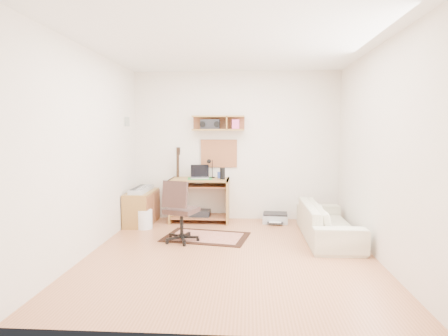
# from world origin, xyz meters

# --- Properties ---
(floor) EXTENTS (3.60, 4.00, 0.01)m
(floor) POSITION_xyz_m (0.00, 0.00, -0.01)
(floor) COLOR #BE794F
(floor) RESTS_ON ground
(ceiling) EXTENTS (3.60, 4.00, 0.01)m
(ceiling) POSITION_xyz_m (0.00, 0.00, 2.60)
(ceiling) COLOR white
(ceiling) RESTS_ON ground
(back_wall) EXTENTS (3.60, 0.01, 2.60)m
(back_wall) POSITION_xyz_m (0.00, 2.00, 1.30)
(back_wall) COLOR silver
(back_wall) RESTS_ON ground
(left_wall) EXTENTS (0.01, 4.00, 2.60)m
(left_wall) POSITION_xyz_m (-1.80, 0.00, 1.30)
(left_wall) COLOR silver
(left_wall) RESTS_ON ground
(right_wall) EXTENTS (0.01, 4.00, 2.60)m
(right_wall) POSITION_xyz_m (1.80, 0.00, 1.30)
(right_wall) COLOR silver
(right_wall) RESTS_ON ground
(wall_shelf) EXTENTS (0.90, 0.25, 0.26)m
(wall_shelf) POSITION_xyz_m (-0.30, 1.88, 1.70)
(wall_shelf) COLOR olive
(wall_shelf) RESTS_ON back_wall
(cork_board) EXTENTS (0.64, 0.03, 0.49)m
(cork_board) POSITION_xyz_m (-0.30, 1.98, 1.17)
(cork_board) COLOR tan
(cork_board) RESTS_ON back_wall
(wall_photo) EXTENTS (0.02, 0.20, 0.15)m
(wall_photo) POSITION_xyz_m (-1.79, 1.50, 1.72)
(wall_photo) COLOR #4C8CBF
(wall_photo) RESTS_ON left_wall
(desk) EXTENTS (1.00, 0.55, 0.75)m
(desk) POSITION_xyz_m (-0.61, 1.73, 0.38)
(desk) COLOR olive
(desk) RESTS_ON floor
(laptop) EXTENTS (0.35, 0.35, 0.24)m
(laptop) POSITION_xyz_m (-0.61, 1.71, 0.87)
(laptop) COLOR silver
(laptop) RESTS_ON desk
(speaker) EXTENTS (0.09, 0.09, 0.19)m
(speaker) POSITION_xyz_m (-0.22, 1.68, 0.85)
(speaker) COLOR black
(speaker) RESTS_ON desk
(desk_lamp) EXTENTS (0.11, 0.11, 0.32)m
(desk_lamp) POSITION_xyz_m (-0.41, 1.87, 0.91)
(desk_lamp) COLOR black
(desk_lamp) RESTS_ON desk
(pencil_cup) EXTENTS (0.08, 0.08, 0.11)m
(pencil_cup) POSITION_xyz_m (-0.28, 1.83, 0.80)
(pencil_cup) COLOR #384EA9
(pencil_cup) RESTS_ON desk
(boombox) EXTENTS (0.33, 0.15, 0.17)m
(boombox) POSITION_xyz_m (-0.44, 1.87, 1.68)
(boombox) COLOR black
(boombox) RESTS_ON wall_shelf
(rug) EXTENTS (1.32, 1.00, 0.02)m
(rug) POSITION_xyz_m (-0.40, 0.73, 0.01)
(rug) COLOR #D1AC8C
(rug) RESTS_ON floor
(task_chair) EXTENTS (0.58, 0.58, 0.90)m
(task_chair) POSITION_xyz_m (-0.71, 0.49, 0.45)
(task_chair) COLOR #33221E
(task_chair) RESTS_ON floor
(cabinet) EXTENTS (0.40, 0.90, 0.55)m
(cabinet) POSITION_xyz_m (-1.58, 1.53, 0.28)
(cabinet) COLOR olive
(cabinet) RESTS_ON floor
(music_keyboard) EXTENTS (0.24, 0.76, 0.07)m
(music_keyboard) POSITION_xyz_m (-1.58, 1.53, 0.58)
(music_keyboard) COLOR #B2B5BA
(music_keyboard) RESTS_ON cabinet
(guitar) EXTENTS (0.38, 0.29, 1.29)m
(guitar) POSITION_xyz_m (-1.03, 1.86, 0.64)
(guitar) COLOR #9F6031
(guitar) RESTS_ON floor
(waste_basket) EXTENTS (0.34, 0.34, 0.31)m
(waste_basket) POSITION_xyz_m (-1.44, 1.18, 0.15)
(waste_basket) COLOR white
(waste_basket) RESTS_ON floor
(printer) EXTENTS (0.44, 0.35, 0.16)m
(printer) POSITION_xyz_m (0.69, 1.72, 0.09)
(printer) COLOR #A5A8AA
(printer) RESTS_ON floor
(sofa) EXTENTS (0.51, 1.75, 0.68)m
(sofa) POSITION_xyz_m (1.38, 0.76, 0.34)
(sofa) COLOR beige
(sofa) RESTS_ON floor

